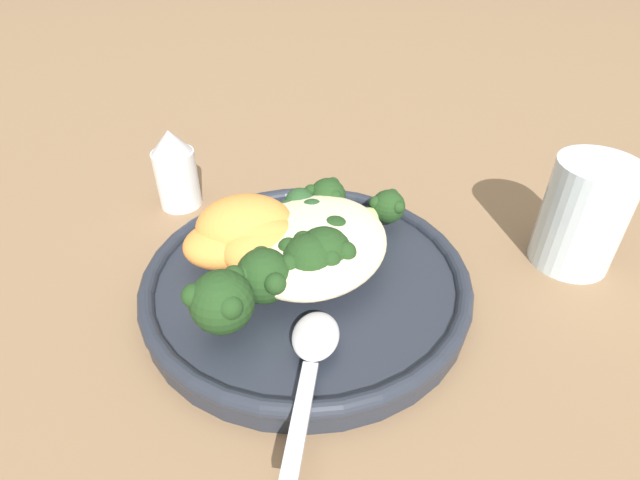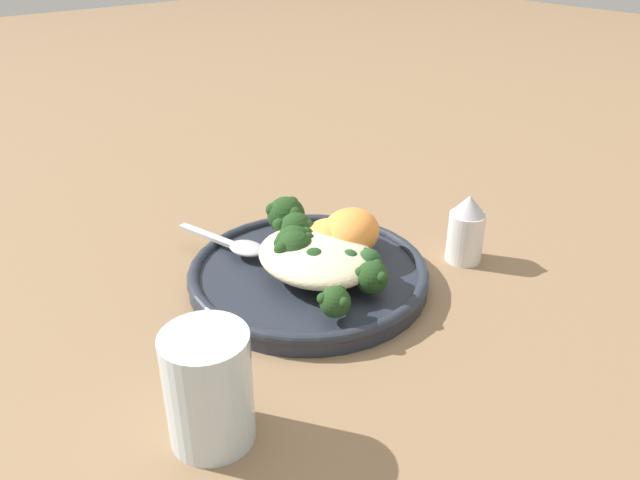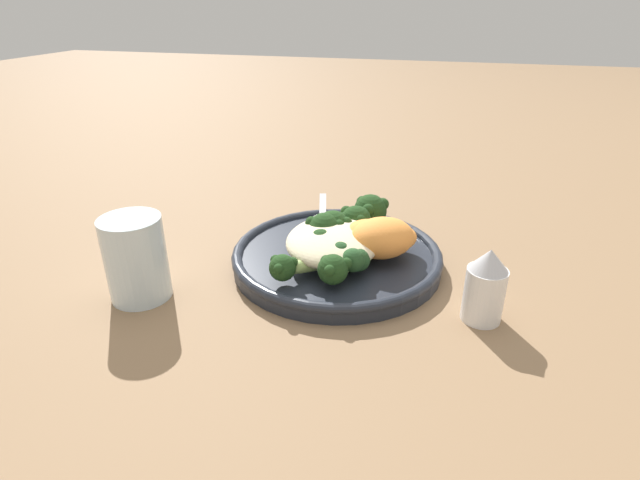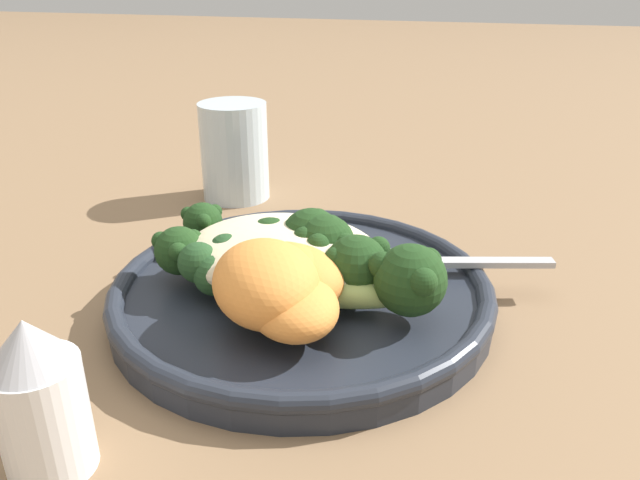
# 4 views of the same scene
# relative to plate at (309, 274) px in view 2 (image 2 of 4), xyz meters

# --- Properties ---
(ground_plane) EXTENTS (4.00, 4.00, 0.00)m
(ground_plane) POSITION_rel_plate_xyz_m (0.01, -0.01, -0.01)
(ground_plane) COLOR #846647
(plate) EXTENTS (0.24, 0.24, 0.02)m
(plate) POSITION_rel_plate_xyz_m (0.00, 0.00, 0.00)
(plate) COLOR #232833
(plate) RESTS_ON ground_plane
(quinoa_mound) EXTENTS (0.12, 0.10, 0.03)m
(quinoa_mound) POSITION_rel_plate_xyz_m (-0.01, 0.00, 0.03)
(quinoa_mound) COLOR beige
(quinoa_mound) RESTS_ON plate
(broccoli_stalk_0) EXTENTS (0.10, 0.04, 0.04)m
(broccoli_stalk_0) POSITION_rel_plate_xyz_m (0.06, -0.03, 0.03)
(broccoli_stalk_0) COLOR #9EBC66
(broccoli_stalk_0) RESTS_ON plate
(broccoli_stalk_1) EXTENTS (0.09, 0.06, 0.04)m
(broccoli_stalk_1) POSITION_rel_plate_xyz_m (0.03, -0.01, 0.03)
(broccoli_stalk_1) COLOR #9EBC66
(broccoli_stalk_1) RESTS_ON plate
(broccoli_stalk_2) EXTENTS (0.06, 0.09, 0.04)m
(broccoli_stalk_2) POSITION_rel_plate_xyz_m (0.01, -0.00, 0.03)
(broccoli_stalk_2) COLOR #9EBC66
(broccoli_stalk_2) RESTS_ON plate
(broccoli_stalk_3) EXTENTS (0.04, 0.09, 0.04)m
(broccoli_stalk_3) POSITION_rel_plate_xyz_m (0.00, 0.01, 0.03)
(broccoli_stalk_3) COLOR #9EBC66
(broccoli_stalk_3) RESTS_ON plate
(broccoli_stalk_4) EXTENTS (0.04, 0.08, 0.03)m
(broccoli_stalk_4) POSITION_rel_plate_xyz_m (-0.02, 0.00, 0.02)
(broccoli_stalk_4) COLOR #9EBC66
(broccoli_stalk_4) RESTS_ON plate
(broccoli_stalk_5) EXTENTS (0.06, 0.08, 0.03)m
(broccoli_stalk_5) POSITION_rel_plate_xyz_m (-0.03, 0.00, 0.02)
(broccoli_stalk_5) COLOR #9EBC66
(broccoli_stalk_5) RESTS_ON plate
(broccoli_stalk_6) EXTENTS (0.10, 0.10, 0.03)m
(broccoli_stalk_6) POSITION_rel_plate_xyz_m (-0.06, 0.01, 0.02)
(broccoli_stalk_6) COLOR #9EBC66
(broccoli_stalk_6) RESTS_ON plate
(broccoli_stalk_7) EXTENTS (0.11, 0.05, 0.03)m
(broccoli_stalk_7) POSITION_rel_plate_xyz_m (-0.05, -0.02, 0.02)
(broccoli_stalk_7) COLOR #9EBC66
(broccoli_stalk_7) RESTS_ON plate
(sweet_potato_chunk_0) EXTENTS (0.08, 0.08, 0.03)m
(sweet_potato_chunk_0) POSITION_rel_plate_xyz_m (0.00, -0.03, 0.03)
(sweet_potato_chunk_0) COLOR orange
(sweet_potato_chunk_0) RESTS_ON plate
(sweet_potato_chunk_1) EXTENTS (0.07, 0.08, 0.03)m
(sweet_potato_chunk_1) POSITION_rel_plate_xyz_m (0.01, -0.06, 0.03)
(sweet_potato_chunk_1) COLOR orange
(sweet_potato_chunk_1) RESTS_ON plate
(sweet_potato_chunk_2) EXTENTS (0.07, 0.07, 0.04)m
(sweet_potato_chunk_2) POSITION_rel_plate_xyz_m (0.00, -0.03, 0.03)
(sweet_potato_chunk_2) COLOR orange
(sweet_potato_chunk_2) RESTS_ON plate
(sweet_potato_chunk_3) EXTENTS (0.09, 0.09, 0.04)m
(sweet_potato_chunk_3) POSITION_rel_plate_xyz_m (-0.00, -0.05, 0.03)
(sweet_potato_chunk_3) COLOR orange
(sweet_potato_chunk_3) RESTS_ON plate
(kale_tuft) EXTENTS (0.04, 0.04, 0.03)m
(kale_tuft) POSITION_rel_plate_xyz_m (-0.05, -0.02, 0.02)
(kale_tuft) COLOR #234723
(kale_tuft) RESTS_ON plate
(spoon) EXTENTS (0.12, 0.05, 0.01)m
(spoon) POSITION_rel_plate_xyz_m (0.07, 0.04, 0.01)
(spoon) COLOR #B7B7BC
(spoon) RESTS_ON plate
(water_glass) EXTENTS (0.06, 0.06, 0.09)m
(water_glass) POSITION_rel_plate_xyz_m (-0.12, 0.18, 0.03)
(water_glass) COLOR silver
(water_glass) RESTS_ON ground_plane
(salt_shaker) EXTENTS (0.04, 0.04, 0.07)m
(salt_shaker) POSITION_rel_plate_xyz_m (-0.07, -0.16, 0.02)
(salt_shaker) COLOR white
(salt_shaker) RESTS_ON ground_plane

